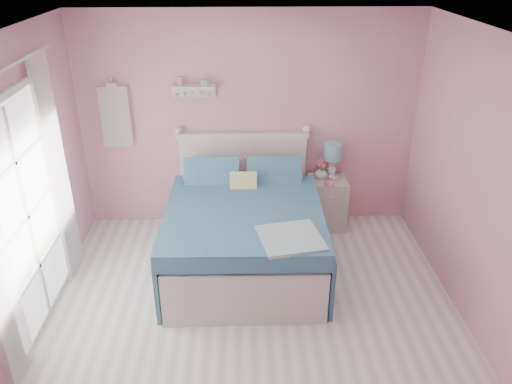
{
  "coord_description": "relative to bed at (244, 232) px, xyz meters",
  "views": [
    {
      "loc": [
        -0.09,
        -3.44,
        3.21
      ],
      "look_at": [
        0.06,
        1.2,
        0.89
      ],
      "focal_mm": 35.0,
      "sensor_mm": 36.0,
      "label": 1
    }
  ],
  "objects": [
    {
      "name": "floor",
      "position": [
        0.08,
        -1.22,
        -0.4
      ],
      "size": [
        4.5,
        4.5,
        0.0
      ],
      "primitive_type": "plane",
      "color": "beige",
      "rests_on": "ground"
    },
    {
      "name": "room_shell",
      "position": [
        0.08,
        -1.22,
        1.18
      ],
      "size": [
        4.5,
        4.5,
        4.5
      ],
      "color": "pink",
      "rests_on": "floor"
    },
    {
      "name": "bed",
      "position": [
        0.0,
        0.0,
        0.0
      ],
      "size": [
        1.64,
        2.06,
        1.19
      ],
      "rotation": [
        0.0,
        0.0,
        -0.02
      ],
      "color": "silver",
      "rests_on": "floor"
    },
    {
      "name": "nightstand",
      "position": [
        1.03,
        0.79,
        -0.08
      ],
      "size": [
        0.45,
        0.44,
        0.65
      ],
      "color": "beige",
      "rests_on": "floor"
    },
    {
      "name": "table_lamp",
      "position": [
        1.08,
        0.85,
        0.55
      ],
      "size": [
        0.22,
        0.22,
        0.44
      ],
      "color": "white",
      "rests_on": "nightstand"
    },
    {
      "name": "vase",
      "position": [
        0.95,
        0.82,
        0.33
      ],
      "size": [
        0.2,
        0.2,
        0.16
      ],
      "primitive_type": "imported",
      "rotation": [
        0.0,
        0.0,
        -0.41
      ],
      "color": "silver",
      "rests_on": "nightstand"
    },
    {
      "name": "teacup",
      "position": [
        1.01,
        0.62,
        0.29
      ],
      "size": [
        0.11,
        0.11,
        0.08
      ],
      "primitive_type": "imported",
      "rotation": [
        0.0,
        0.0,
        -0.02
      ],
      "color": "#CD8999",
      "rests_on": "nightstand"
    },
    {
      "name": "roses",
      "position": [
        0.94,
        0.81,
        0.44
      ],
      "size": [
        0.14,
        0.11,
        0.12
      ],
      "color": "#D84A71",
      "rests_on": "vase"
    },
    {
      "name": "wall_shelf",
      "position": [
        -0.55,
        0.97,
        1.33
      ],
      "size": [
        0.5,
        0.15,
        0.25
      ],
      "color": "silver",
      "rests_on": "room_shell"
    },
    {
      "name": "hanging_dress",
      "position": [
        -1.48,
        0.96,
        1.0
      ],
      "size": [
        0.34,
        0.03,
        0.72
      ],
      "primitive_type": "cube",
      "color": "white",
      "rests_on": "room_shell"
    },
    {
      "name": "french_door",
      "position": [
        -1.9,
        -0.82,
        0.67
      ],
      "size": [
        0.04,
        1.32,
        2.16
      ],
      "color": "silver",
      "rests_on": "floor"
    },
    {
      "name": "curtain_far",
      "position": [
        -1.84,
        -0.08,
        0.78
      ],
      "size": [
        0.04,
        0.4,
        2.32
      ],
      "primitive_type": "cube",
      "color": "white",
      "rests_on": "floor"
    }
  ]
}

